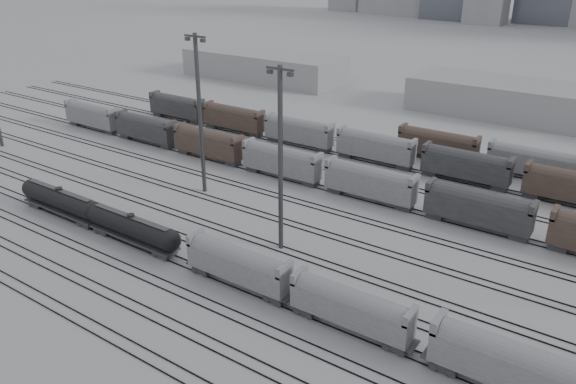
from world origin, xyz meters
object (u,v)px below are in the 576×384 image
Objects in this scene: hopper_car_c at (515,365)px; tank_car_b at (132,227)px; tank_car_a at (61,200)px; light_mast_c at (280,157)px; hopper_car_b at (351,306)px; hopper_car_a at (238,263)px.

tank_car_b is at bearing 180.00° from hopper_car_c.
tank_car_a is 35.90m from light_mast_c.
light_mast_c is (-32.43, 10.37, 9.64)m from hopper_car_c.
hopper_car_c is (65.17, 0.00, 0.80)m from tank_car_a.
hopper_car_c is at bearing 0.00° from tank_car_a.
light_mast_c reaches higher than tank_car_a.
tank_car_b is 0.70× the size of light_mast_c.
tank_car_b is at bearing 180.00° from hopper_car_b.
hopper_car_c is 0.61× the size of light_mast_c.
hopper_car_a is at bearing 0.00° from tank_car_a.
tank_car_b is 18.34m from hopper_car_a.
tank_car_b is 1.15× the size of hopper_car_c.
tank_car_a is 1.17× the size of hopper_car_c.
hopper_car_a is 14.37m from light_mast_c.
tank_car_a is 0.72× the size of light_mast_c.
hopper_car_c is at bearing -17.74° from light_mast_c.
hopper_car_c reaches higher than tank_car_a.
hopper_car_a is at bearing -83.33° from light_mast_c.
hopper_car_a is at bearing 180.00° from hopper_car_b.
tank_car_a reaches higher than tank_car_b.
hopper_car_c reaches higher than hopper_car_a.
hopper_car_a is 0.93× the size of hopper_car_c.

